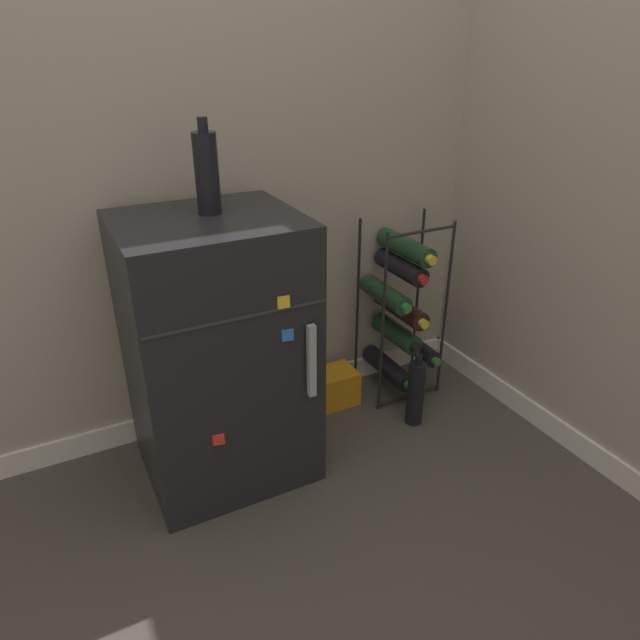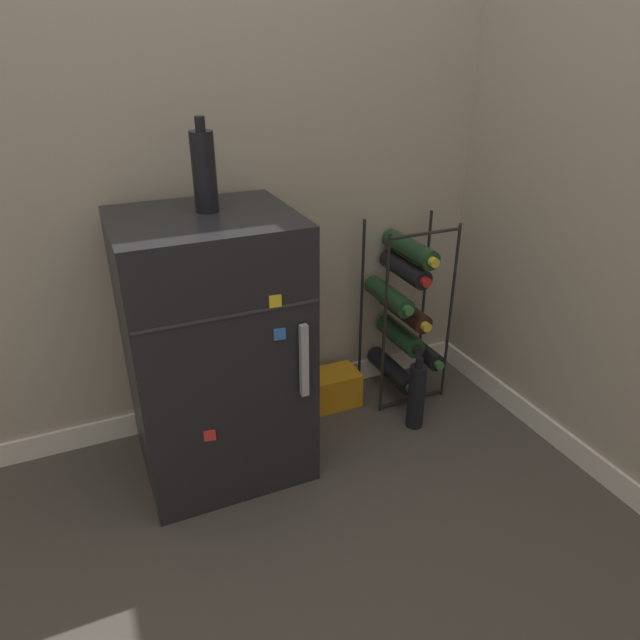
{
  "view_description": "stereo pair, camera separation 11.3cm",
  "coord_description": "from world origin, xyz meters",
  "px_view_note": "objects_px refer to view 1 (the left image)",
  "views": [
    {
      "loc": [
        -0.71,
        -1.28,
        1.37
      ],
      "look_at": [
        0.14,
        0.37,
        0.45
      ],
      "focal_mm": 32.0,
      "sensor_mm": 36.0,
      "label": 1
    },
    {
      "loc": [
        -0.61,
        -1.33,
        1.37
      ],
      "look_at": [
        0.14,
        0.37,
        0.45
      ],
      "focal_mm": 32.0,
      "sensor_mm": 36.0,
      "label": 2
    }
  ],
  "objects_px": {
    "mini_fridge": "(218,353)",
    "fridge_top_bottle": "(207,172)",
    "loose_bottle_floor": "(416,392)",
    "soda_box": "(321,390)",
    "wine_rack": "(399,311)"
  },
  "relations": [
    {
      "from": "wine_rack",
      "to": "fridge_top_bottle",
      "type": "relative_size",
      "value": 2.77
    },
    {
      "from": "soda_box",
      "to": "fridge_top_bottle",
      "type": "xyz_separation_m",
      "value": [
        -0.44,
        -0.12,
        0.95
      ]
    },
    {
      "from": "mini_fridge",
      "to": "wine_rack",
      "type": "xyz_separation_m",
      "value": [
        0.8,
        0.12,
        -0.07
      ]
    },
    {
      "from": "soda_box",
      "to": "loose_bottle_floor",
      "type": "bearing_deg",
      "value": -44.29
    },
    {
      "from": "soda_box",
      "to": "loose_bottle_floor",
      "type": "height_order",
      "value": "loose_bottle_floor"
    },
    {
      "from": "mini_fridge",
      "to": "fridge_top_bottle",
      "type": "bearing_deg",
      "value": 57.53
    },
    {
      "from": "loose_bottle_floor",
      "to": "fridge_top_bottle",
      "type": "bearing_deg",
      "value": 168.38
    },
    {
      "from": "mini_fridge",
      "to": "loose_bottle_floor",
      "type": "height_order",
      "value": "mini_fridge"
    },
    {
      "from": "soda_box",
      "to": "loose_bottle_floor",
      "type": "distance_m",
      "value": 0.39
    },
    {
      "from": "soda_box",
      "to": "loose_bottle_floor",
      "type": "xyz_separation_m",
      "value": [
        0.27,
        -0.27,
        0.06
      ]
    },
    {
      "from": "soda_box",
      "to": "loose_bottle_floor",
      "type": "relative_size",
      "value": 0.97
    },
    {
      "from": "mini_fridge",
      "to": "soda_box",
      "type": "xyz_separation_m",
      "value": [
        0.46,
        0.16,
        -0.38
      ]
    },
    {
      "from": "mini_fridge",
      "to": "loose_bottle_floor",
      "type": "relative_size",
      "value": 2.95
    },
    {
      "from": "mini_fridge",
      "to": "fridge_top_bottle",
      "type": "height_order",
      "value": "fridge_top_bottle"
    },
    {
      "from": "soda_box",
      "to": "mini_fridge",
      "type": "bearing_deg",
      "value": -160.78
    }
  ]
}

